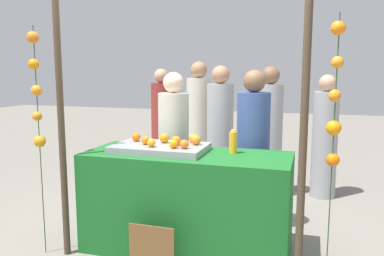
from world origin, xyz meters
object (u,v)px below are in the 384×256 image
Objects in this scene: stall_counter at (187,202)px; chalkboard_sign at (152,252)px; orange_1 at (146,140)px; juice_bottle at (233,142)px; orange_0 at (151,143)px; vendor_left at (174,154)px; vendor_right at (253,157)px.

stall_counter is 0.59m from chalkboard_sign.
chalkboard_sign is at bearing -62.48° from orange_1.
orange_0 is at bearing -161.12° from juice_bottle.
stall_counter is at bearing 22.27° from orange_0.
vendor_right is (0.82, 0.01, 0.01)m from vendor_left.
vendor_right reaches higher than juice_bottle.
orange_0 is at bearing -85.89° from vendor_left.
vendor_left is at bearing 146.43° from juice_bottle.
juice_bottle is 1.12m from chalkboard_sign.
orange_0 is (-0.28, -0.12, 0.54)m from stall_counter.
juice_bottle reaches higher than orange_1.
chalkboard_sign is at bearing -67.80° from orange_0.
chalkboard_sign is at bearing -102.50° from stall_counter.
vendor_right reaches higher than stall_counter.
orange_1 is at bearing -144.03° from vendor_right.
juice_bottle is at bearing 16.29° from stall_counter.
vendor_left is at bearing 94.11° from orange_0.
vendor_left reaches higher than orange_1.
orange_1 is 1.09m from vendor_right.
orange_1 is at bearing 135.88° from orange_0.
orange_0 is 0.36× the size of juice_bottle.
vendor_right reaches higher than orange_0.
orange_0 is at bearing -137.02° from vendor_right.
juice_bottle reaches higher than chalkboard_sign.
vendor_right reaches higher than orange_1.
stall_counter is 0.66m from orange_1.
vendor_right reaches higher than vendor_left.
orange_1 is 0.66m from vendor_left.
vendor_right is at bearing 0.85° from vendor_left.
orange_1 is 0.05× the size of vendor_left.
orange_0 is at bearing 112.20° from chalkboard_sign.
orange_1 is 0.77m from juice_bottle.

